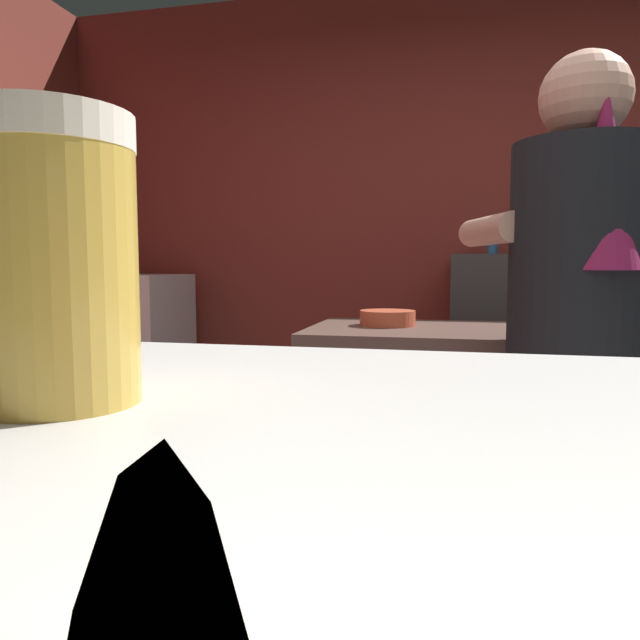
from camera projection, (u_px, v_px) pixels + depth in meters
wall_back at (493, 229)px, 3.28m from camera, size 5.20×0.10×2.70m
prep_counter at (624, 473)px, 1.92m from camera, size 2.10×0.60×0.93m
back_shelf at (540, 371)px, 3.03m from camera, size 0.92×0.36×1.20m
mini_fridge at (126, 370)px, 3.37m from camera, size 0.63×0.58×1.10m
bartender at (576, 337)px, 1.49m from camera, size 0.50×0.55×1.67m
mixing_bowl at (388, 318)px, 2.09m from camera, size 0.20×0.20×0.05m
pint_glass_near at (56, 261)px, 0.28m from camera, size 0.08×0.08×0.14m
pint_glass_far at (33, 247)px, 0.06m from camera, size 0.08×0.08×0.14m
bottle_olive_oil at (594, 235)px, 2.93m from camera, size 0.07×0.07×0.25m
bottle_soy at (493, 240)px, 3.01m from camera, size 0.05×0.05×0.19m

